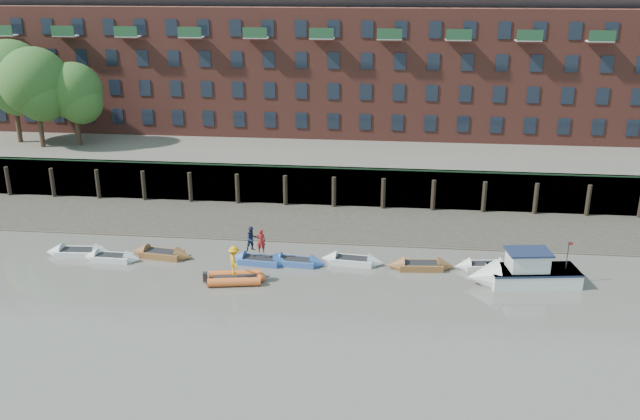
# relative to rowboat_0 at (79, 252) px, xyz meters

# --- Properties ---
(ground) EXTENTS (220.00, 220.00, 0.00)m
(ground) POSITION_rel_rowboat_0_xyz_m (14.35, -9.97, -0.23)
(ground) COLOR #615D55
(ground) RESTS_ON ground
(foreshore) EXTENTS (110.00, 8.00, 0.50)m
(foreshore) POSITION_rel_rowboat_0_xyz_m (14.35, 8.03, -0.23)
(foreshore) COLOR #3D382F
(foreshore) RESTS_ON ground
(mud_band) EXTENTS (110.00, 1.60, 0.10)m
(mud_band) POSITION_rel_rowboat_0_xyz_m (14.35, 4.63, -0.23)
(mud_band) COLOR #4C4336
(mud_band) RESTS_ON ground
(river_wall) EXTENTS (110.00, 1.23, 3.30)m
(river_wall) POSITION_rel_rowboat_0_xyz_m (14.35, 12.41, 1.36)
(river_wall) COLOR #2D2A26
(river_wall) RESTS_ON ground
(bank_terrace) EXTENTS (110.00, 28.00, 3.20)m
(bank_terrace) POSITION_rel_rowboat_0_xyz_m (14.35, 26.03, 1.37)
(bank_terrace) COLOR #5E594D
(bank_terrace) RESTS_ON ground
(apartment_terrace) EXTENTS (80.60, 15.56, 20.98)m
(apartment_terrace) POSITION_rel_rowboat_0_xyz_m (14.35, 27.02, 12.59)
(apartment_terrace) COLOR brown
(apartment_terrace) RESTS_ON bank_terrace
(tree_cluster) EXTENTS (11.76, 7.74, 9.40)m
(tree_cluster) POSITION_rel_rowboat_0_xyz_m (-11.27, 17.38, 8.77)
(tree_cluster) COLOR #3A281C
(tree_cluster) RESTS_ON bank_terrace
(rowboat_0) EXTENTS (4.63, 1.64, 1.32)m
(rowboat_0) POSITION_rel_rowboat_0_xyz_m (0.00, 0.00, 0.00)
(rowboat_0) COLOR silver
(rowboat_0) RESTS_ON ground
(rowboat_1) EXTENTS (4.02, 1.26, 1.16)m
(rowboat_1) POSITION_rel_rowboat_0_xyz_m (2.55, -0.56, -0.03)
(rowboat_1) COLOR silver
(rowboat_1) RESTS_ON ground
(rowboat_2) EXTENTS (4.46, 1.83, 1.25)m
(rowboat_2) POSITION_rel_rowboat_0_xyz_m (5.69, 0.36, -0.01)
(rowboat_2) COLOR brown
(rowboat_2) RESTS_ON ground
(rowboat_3) EXTENTS (4.23, 1.61, 1.20)m
(rowboat_3) POSITION_rel_rowboat_0_xyz_m (12.47, 0.02, -0.02)
(rowboat_3) COLOR #3559A1
(rowboat_3) RESTS_ON ground
(rowboat_4) EXTENTS (4.10, 1.51, 1.16)m
(rowboat_4) POSITION_rel_rowboat_0_xyz_m (14.89, 0.12, -0.03)
(rowboat_4) COLOR #3559A1
(rowboat_4) RESTS_ON ground
(rowboat_5) EXTENTS (4.31, 1.63, 1.22)m
(rowboat_5) POSITION_rel_rowboat_0_xyz_m (18.57, 0.65, -0.02)
(rowboat_5) COLOR silver
(rowboat_5) RESTS_ON ground
(rowboat_6) EXTENTS (4.42, 1.62, 1.26)m
(rowboat_6) POSITION_rel_rowboat_0_xyz_m (23.03, 0.31, -0.01)
(rowboat_6) COLOR brown
(rowboat_6) RESTS_ON ground
(rowboat_7) EXTENTS (4.10, 1.69, 1.15)m
(rowboat_7) POSITION_rel_rowboat_0_xyz_m (27.18, 0.76, -0.03)
(rowboat_7) COLOR silver
(rowboat_7) RESTS_ON ground
(rib_tender) EXTENTS (3.66, 2.23, 0.62)m
(rib_tender) POSITION_rel_rowboat_0_xyz_m (11.61, -2.92, 0.03)
(rib_tender) COLOR #DD5D24
(rib_tender) RESTS_ON ground
(motor_launch) EXTENTS (7.07, 3.19, 2.81)m
(motor_launch) POSITION_rel_rowboat_0_xyz_m (28.74, -1.31, 0.48)
(motor_launch) COLOR silver
(motor_launch) RESTS_ON ground
(person_rower_a) EXTENTS (0.64, 0.45, 1.63)m
(person_rower_a) POSITION_rel_rowboat_0_xyz_m (12.60, 0.02, 1.39)
(person_rower_a) COLOR maroon
(person_rower_a) RESTS_ON rowboat_3
(person_rower_b) EXTENTS (1.03, 0.99, 1.68)m
(person_rower_b) POSITION_rel_rowboat_0_xyz_m (11.94, 0.26, 1.41)
(person_rower_b) COLOR #19233F
(person_rower_b) RESTS_ON rowboat_3
(person_rib_crew) EXTENTS (1.09, 1.37, 1.85)m
(person_rib_crew) POSITION_rel_rowboat_0_xyz_m (11.51, -3.03, 1.27)
(person_rib_crew) COLOR orange
(person_rib_crew) RESTS_ON rib_tender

